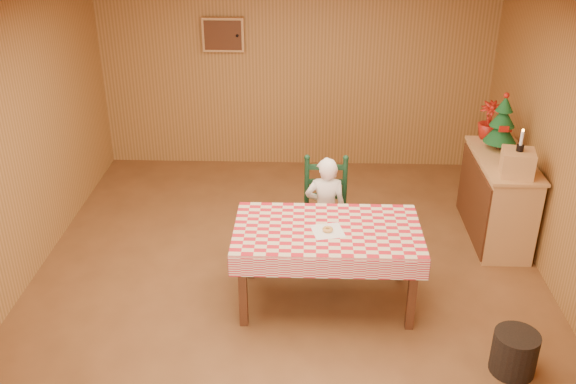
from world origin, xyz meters
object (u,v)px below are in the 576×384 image
object	(u,v)px
dining_table	(327,236)
storage_bin	(514,353)
seated_child	(325,210)
crate	(517,163)
christmas_tree	(502,124)
shelf_unit	(497,198)
ladder_chair	(325,212)

from	to	relation	value
dining_table	storage_bin	bearing A→B (deg)	-30.95
dining_table	seated_child	distance (m)	0.74
crate	seated_child	bearing A→B (deg)	-176.86
christmas_tree	seated_child	bearing A→B (deg)	-157.76
seated_child	shelf_unit	size ratio (longest dim) A/B	0.91
dining_table	seated_child	xyz separation A→B (m)	(-0.00, 0.73, -0.13)
seated_child	storage_bin	size ratio (longest dim) A/B	3.16
seated_child	storage_bin	xyz separation A→B (m)	(1.47, -1.61, -0.38)
dining_table	shelf_unit	xyz separation A→B (m)	(1.83, 1.23, -0.22)
ladder_chair	shelf_unit	world-z (taller)	ladder_chair
shelf_unit	christmas_tree	world-z (taller)	christmas_tree
seated_child	christmas_tree	xyz separation A→B (m)	(1.84, 0.75, 0.65)
shelf_unit	christmas_tree	size ratio (longest dim) A/B	2.00
ladder_chair	shelf_unit	xyz separation A→B (m)	(1.83, 0.44, -0.04)
crate	storage_bin	xyz separation A→B (m)	(-0.37, -1.71, -0.88)
ladder_chair	shelf_unit	size ratio (longest dim) A/B	0.87
dining_table	storage_bin	distance (m)	1.79
shelf_unit	ladder_chair	bearing A→B (deg)	-166.35
ladder_chair	storage_bin	world-z (taller)	ladder_chair
dining_table	shelf_unit	size ratio (longest dim) A/B	1.34
ladder_chair	seated_child	size ratio (longest dim) A/B	0.96
shelf_unit	storage_bin	xyz separation A→B (m)	(-0.36, -2.11, -0.29)
crate	christmas_tree	bearing A→B (deg)	90.00
dining_table	storage_bin	size ratio (longest dim) A/B	4.65
shelf_unit	dining_table	bearing A→B (deg)	-146.03
dining_table	crate	size ratio (longest dim) A/B	5.52
christmas_tree	ladder_chair	bearing A→B (deg)	-159.30
shelf_unit	storage_bin	distance (m)	2.16
dining_table	crate	bearing A→B (deg)	24.35
shelf_unit	crate	distance (m)	0.71
shelf_unit	seated_child	bearing A→B (deg)	-164.67
seated_child	christmas_tree	world-z (taller)	christmas_tree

